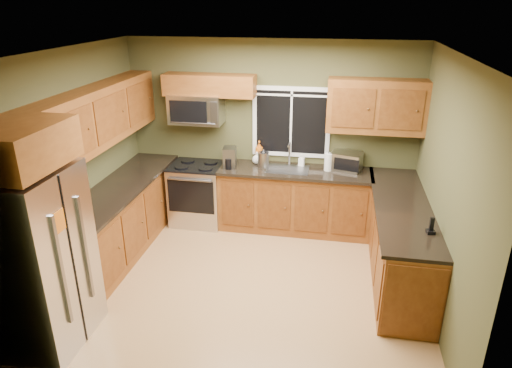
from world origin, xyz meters
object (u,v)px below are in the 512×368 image
(microwave, at_px, (196,109))
(cordless_phone, at_px, (431,229))
(refrigerator, at_px, (39,260))
(coffee_maker, at_px, (230,158))
(soap_bottle_b, at_px, (302,160))
(range, at_px, (198,193))
(toaster_oven, at_px, (346,161))
(soap_bottle_a, at_px, (259,152))
(kettle, at_px, (263,159))
(paper_towel_roll, at_px, (328,162))
(soap_bottle_c, at_px, (257,158))

(microwave, xyz_separation_m, cordless_phone, (3.03, -1.75, -0.74))
(refrigerator, relative_size, coffee_maker, 6.12)
(coffee_maker, relative_size, soap_bottle_b, 1.67)
(soap_bottle_b, height_order, cordless_phone, cordless_phone)
(refrigerator, height_order, range, refrigerator)
(toaster_oven, distance_m, soap_bottle_a, 1.27)
(kettle, distance_m, soap_bottle_b, 0.56)
(paper_towel_roll, xyz_separation_m, soap_bottle_b, (-0.38, 0.12, -0.04))
(range, height_order, soap_bottle_b, soap_bottle_b)
(soap_bottle_a, bearing_deg, cordless_phone, -40.96)
(refrigerator, distance_m, cordless_phone, 3.89)
(range, height_order, paper_towel_roll, paper_towel_roll)
(range, relative_size, toaster_oven, 1.96)
(coffee_maker, xyz_separation_m, cordless_phone, (2.51, -1.57, -0.08))
(paper_towel_roll, distance_m, soap_bottle_c, 1.05)
(refrigerator, relative_size, soap_bottle_b, 10.20)
(microwave, relative_size, paper_towel_roll, 2.72)
(soap_bottle_b, xyz_separation_m, cordless_phone, (1.50, -1.82, -0.03))
(soap_bottle_b, bearing_deg, coffee_maker, -166.29)
(refrigerator, distance_m, microwave, 3.10)
(cordless_phone, bearing_deg, soap_bottle_a, 139.04)
(soap_bottle_c, distance_m, cordless_phone, 2.81)
(microwave, distance_m, cordless_phone, 3.58)
(soap_bottle_b, bearing_deg, microwave, -177.73)
(paper_towel_roll, relative_size, soap_bottle_a, 0.85)
(toaster_oven, xyz_separation_m, kettle, (-1.16, -0.13, 0.00))
(refrigerator, distance_m, soap_bottle_b, 3.71)
(kettle, bearing_deg, microwave, 173.35)
(range, relative_size, soap_bottle_a, 2.86)
(coffee_maker, distance_m, paper_towel_roll, 1.40)
(toaster_oven, relative_size, soap_bottle_c, 2.69)
(refrigerator, distance_m, coffee_maker, 2.98)
(coffee_maker, height_order, soap_bottle_c, coffee_maker)
(kettle, bearing_deg, cordless_phone, -38.91)
(soap_bottle_a, relative_size, soap_bottle_b, 1.86)
(refrigerator, bearing_deg, toaster_oven, 45.62)
(soap_bottle_c, bearing_deg, range, -168.33)
(paper_towel_roll, bearing_deg, cordless_phone, -56.61)
(soap_bottle_a, relative_size, cordless_phone, 1.82)
(coffee_maker, xyz_separation_m, paper_towel_roll, (1.39, 0.12, -0.01))
(paper_towel_roll, bearing_deg, refrigerator, -132.48)
(refrigerator, relative_size, microwave, 2.37)
(microwave, distance_m, toaster_oven, 2.26)
(microwave, bearing_deg, range, -89.98)
(coffee_maker, height_order, soap_bottle_a, soap_bottle_a)
(kettle, bearing_deg, soap_bottle_a, 115.37)
(toaster_oven, distance_m, soap_bottle_b, 0.64)
(range, relative_size, microwave, 1.23)
(coffee_maker, bearing_deg, soap_bottle_a, 36.36)
(refrigerator, distance_m, paper_towel_roll, 3.86)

